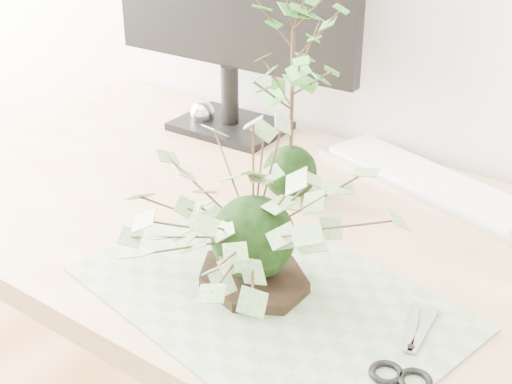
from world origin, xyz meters
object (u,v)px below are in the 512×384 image
desk (326,291)px  keyboard (428,180)px  maple_kokedama (293,44)px  ivy_kokedama (253,202)px

desk → keyboard: bearing=82.1°
maple_kokedama → keyboard: bearing=46.7°
desk → maple_kokedama: size_ratio=4.35×
maple_kokedama → keyboard: size_ratio=0.84×
desk → ivy_kokedama: size_ratio=4.37×
ivy_kokedama → maple_kokedama: bearing=113.8°
desk → ivy_kokedama: bearing=-98.7°
ivy_kokedama → maple_kokedama: size_ratio=1.00×
ivy_kokedama → keyboard: bearing=81.8°
maple_kokedama → keyboard: maple_kokedama is taller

